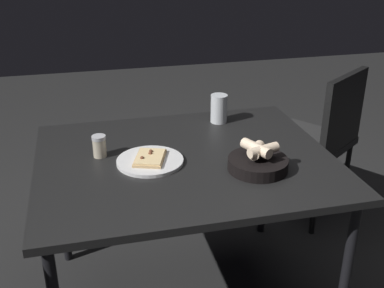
# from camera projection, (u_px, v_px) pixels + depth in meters

# --- Properties ---
(dining_table) EXTENTS (1.19, 0.96, 0.73)m
(dining_table) POSITION_uv_depth(u_px,v_px,m) (185.00, 170.00, 1.94)
(dining_table) COLOR black
(dining_table) RESTS_ON ground
(pizza_plate) EXTENTS (0.27, 0.27, 0.04)m
(pizza_plate) POSITION_uv_depth(u_px,v_px,m) (150.00, 160.00, 1.87)
(pizza_plate) COLOR silver
(pizza_plate) RESTS_ON dining_table
(bread_basket) EXTENTS (0.23, 0.23, 0.11)m
(bread_basket) POSITION_uv_depth(u_px,v_px,m) (258.00, 161.00, 1.81)
(bread_basket) COLOR black
(bread_basket) RESTS_ON dining_table
(beer_glass) EXTENTS (0.08, 0.08, 0.13)m
(beer_glass) POSITION_uv_depth(u_px,v_px,m) (219.00, 110.00, 2.25)
(beer_glass) COLOR silver
(beer_glass) RESTS_ON dining_table
(pepper_shaker) EXTENTS (0.06, 0.06, 0.09)m
(pepper_shaker) POSITION_uv_depth(u_px,v_px,m) (100.00, 147.00, 1.91)
(pepper_shaker) COLOR #BFB299
(pepper_shaker) RESTS_ON dining_table
(chair_far) EXTENTS (0.61, 0.61, 0.89)m
(chair_far) POSITION_uv_depth(u_px,v_px,m) (320.00, 134.00, 2.67)
(chair_far) COLOR #282828
(chair_far) RESTS_ON ground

